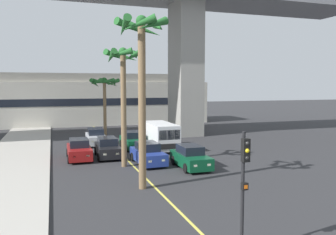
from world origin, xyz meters
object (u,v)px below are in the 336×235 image
Objects in this scene: car_queue_sixth at (108,148)px; car_queue_fifth at (148,154)px; delivery_van at (160,135)px; palm_tree_mid_median at (123,75)px; traffic_light_median_near at (244,176)px; palm_tree_near_median at (142,58)px; car_queue_fourth at (79,150)px; palm_tree_far_median at (105,88)px; car_queue_second at (133,141)px; car_queue_front at (190,157)px; car_queue_third at (96,137)px.

car_queue_fifth is at bearing -53.80° from car_queue_sixth.
palm_tree_mid_median is (-4.31, -5.36, 5.14)m from delivery_van.
traffic_light_median_near is (-3.09, -19.37, 1.43)m from delivery_van.
palm_tree_near_median is 1.14× the size of palm_tree_mid_median.
palm_tree_far_median reaches higher than car_queue_fourth.
traffic_light_median_near reaches higher than car_queue_second.
palm_tree_mid_median is (2.83, -3.52, 5.70)m from car_queue_fourth.
car_queue_fourth is 0.99× the size of car_queue_sixth.
car_queue_fifth is 0.44× the size of palm_tree_near_median.
car_queue_fourth is 0.99× the size of car_queue_fifth.
palm_tree_mid_median is (-4.28, 1.80, 5.70)m from car_queue_front.
palm_tree_near_median is 1.43× the size of palm_tree_far_median.
car_queue_front is at bearing -75.70° from car_queue_second.
delivery_van reaches higher than car_queue_fourth.
car_queue_fourth is 2.21m from car_queue_sixth.
palm_tree_mid_median reaches higher than car_queue_sixth.
car_queue_front is at bearing -22.80° from palm_tree_mid_median.
car_queue_third is at bearing 132.77° from car_queue_second.
delivery_van is at bearing 51.20° from palm_tree_mid_median.
delivery_van is at bearing 19.24° from car_queue_sixth.
car_queue_fifth is 4.10m from car_queue_sixth.
traffic_light_median_near reaches higher than car_queue_sixth.
palm_tree_far_median is at bearing 110.22° from delivery_van.
car_queue_front is 7.35m from palm_tree_mid_median.
car_queue_third is 6.84m from delivery_van.
car_queue_second is 0.63× the size of palm_tree_far_median.
car_queue_second is 9.04m from palm_tree_mid_median.
car_queue_third is 1.00× the size of car_queue_fifth.
car_queue_sixth is at bearing -160.76° from delivery_van.
car_queue_third is 0.63× the size of palm_tree_far_median.
car_queue_sixth is 6.79m from palm_tree_mid_median.
car_queue_third and car_queue_fifth have the same top height.
car_queue_front is at bearing -40.78° from car_queue_fifth.
car_queue_fourth is at bearing 103.01° from traffic_light_median_near.
car_queue_fifth is at bearing 72.13° from palm_tree_near_median.
traffic_light_median_near is (-3.06, -12.20, 1.99)m from car_queue_front.
car_queue_sixth is (2.21, 0.12, 0.00)m from car_queue_fourth.
car_queue_third is at bearing 113.62° from car_queue_front.
car_queue_second is at bearing 32.56° from car_queue_fourth.
palm_tree_near_median is (-1.30, 8.48, 4.42)m from traffic_light_median_near.
palm_tree_near_median reaches higher than car_queue_fourth.
car_queue_fifth is (-0.31, -6.35, 0.00)m from car_queue_second.
car_queue_second is at bearing 48.00° from car_queue_sixth.
car_queue_third is at bearing 91.83° from car_queue_sixth.
car_queue_front is 8.88m from car_queue_fourth.
palm_tree_mid_median reaches higher than car_queue_fourth.
car_queue_sixth is (-4.90, 5.44, 0.00)m from car_queue_front.
palm_tree_mid_median is (-2.12, -6.68, 5.70)m from car_queue_second.
delivery_van is at bearing -41.23° from car_queue_third.
traffic_light_median_near is (2.04, -23.86, 1.99)m from car_queue_third.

